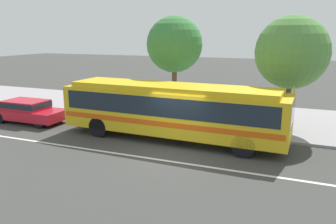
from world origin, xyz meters
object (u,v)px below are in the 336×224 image
at_px(sedan_behind_bus, 28,110).
at_px(street_tree_mid_block, 292,53).
at_px(bus_stop_sign, 293,106).
at_px(street_tree_near_stop, 174,45).
at_px(pedestrian_waiting_near_sign, 193,105).
at_px(transit_bus, 172,108).

bearing_deg(sedan_behind_bus, street_tree_mid_block, 14.44).
relative_size(bus_stop_sign, street_tree_near_stop, 0.42).
relative_size(sedan_behind_bus, pedestrian_waiting_near_sign, 2.68).
bearing_deg(transit_bus, street_tree_near_stop, 109.34).
distance_m(sedan_behind_bus, bus_stop_sign, 14.52).
bearing_deg(sedan_behind_bus, pedestrian_waiting_near_sign, 21.13).
height_order(street_tree_near_stop, street_tree_mid_block, street_tree_near_stop).
distance_m(pedestrian_waiting_near_sign, street_tree_near_stop, 3.68).
relative_size(bus_stop_sign, street_tree_mid_block, 0.43).
bearing_deg(bus_stop_sign, sedan_behind_bus, -171.96).
height_order(transit_bus, sedan_behind_bus, transit_bus).
xyz_separation_m(pedestrian_waiting_near_sign, street_tree_mid_block, (5.11, 0.16, 3.07)).
height_order(bus_stop_sign, street_tree_near_stop, street_tree_near_stop).
bearing_deg(transit_bus, sedan_behind_bus, -179.42).
distance_m(pedestrian_waiting_near_sign, bus_stop_sign, 5.64).
bearing_deg(transit_bus, street_tree_mid_block, 34.67).
xyz_separation_m(transit_bus, street_tree_near_stop, (-1.38, 3.92, 2.86)).
bearing_deg(street_tree_mid_block, street_tree_near_stop, 176.49).
distance_m(transit_bus, street_tree_near_stop, 5.04).
bearing_deg(pedestrian_waiting_near_sign, transit_bus, -89.75).
relative_size(pedestrian_waiting_near_sign, bus_stop_sign, 0.64).
relative_size(sedan_behind_bus, bus_stop_sign, 1.71).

